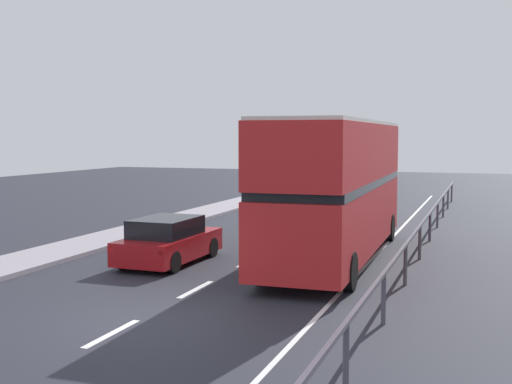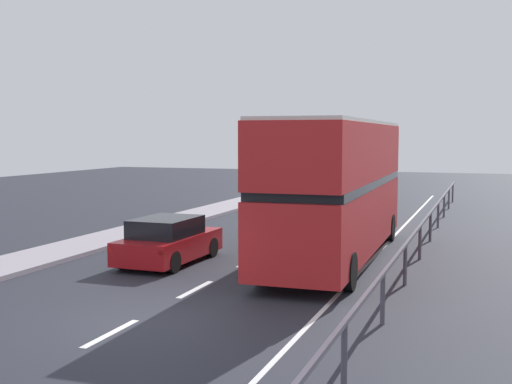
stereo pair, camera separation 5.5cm
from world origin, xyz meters
The scene contains 6 objects.
ground_plane centered at (0.00, 0.00, -0.05)m, with size 73.94×120.00×0.10m, color #252730.
lane_paint_markings centered at (2.13, 8.93, 0.00)m, with size 3.71×46.00×0.01m.
bridge_side_railing centered at (5.01, 9.00, 0.91)m, with size 0.10×42.00×1.12m.
double_decker_bus_red centered at (2.51, 8.13, 2.36)m, with size 2.78×11.43×4.41m.
hatchback_car_near centered at (-2.25, 5.75, 0.69)m, with size 1.90×4.10×1.43m.
sedan_car_ahead centered at (-1.66, 22.79, 0.66)m, with size 1.94×4.23×1.38m.
Camera 2 is at (7.04, -12.11, 3.94)m, focal length 45.76 mm.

